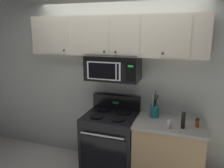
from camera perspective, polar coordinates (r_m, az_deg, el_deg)
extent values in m
cube|color=silver|center=(3.42, 1.62, 1.12)|extent=(5.20, 0.10, 2.70)
cube|color=black|center=(3.41, -0.39, -15.16)|extent=(0.76, 0.64, 0.90)
cube|color=black|center=(3.15, -2.44, -18.00)|extent=(0.67, 0.01, 0.52)
cylinder|color=#B7BABF|center=(2.98, -2.70, -13.35)|extent=(0.61, 0.03, 0.03)
cube|color=black|center=(3.43, 1.16, -4.73)|extent=(0.76, 0.07, 0.22)
cube|color=#19D83F|center=(3.40, 0.97, -4.91)|extent=(0.10, 0.00, 0.04)
cylinder|color=black|center=(3.14, -4.04, -8.42)|extent=(0.19, 0.19, 0.02)
cylinder|color=black|center=(3.04, 1.60, -9.17)|extent=(0.19, 0.19, 0.02)
cylinder|color=black|center=(3.38, -2.20, -6.76)|extent=(0.19, 0.19, 0.02)
cylinder|color=black|center=(3.29, 3.06, -7.37)|extent=(0.19, 0.19, 0.02)
cube|color=black|center=(3.15, 0.32, 4.21)|extent=(0.76, 0.39, 0.35)
cube|color=black|center=(2.94, -0.91, 6.30)|extent=(0.73, 0.01, 0.06)
cube|color=white|center=(2.99, -2.24, 3.41)|extent=(0.49, 0.01, 0.25)
cube|color=black|center=(2.99, -2.26, 3.41)|extent=(0.44, 0.01, 0.22)
cube|color=black|center=(2.88, 4.84, 2.97)|extent=(0.14, 0.01, 0.25)
cube|color=#19D83F|center=(2.86, 4.85, 4.63)|extent=(0.07, 0.00, 0.03)
cylinder|color=#B7BABF|center=(2.91, 1.07, 3.12)|extent=(0.02, 0.02, 0.23)
cube|color=beige|center=(3.14, 0.51, 12.43)|extent=(2.50, 0.33, 0.55)
cube|color=beige|center=(3.34, -14.42, 12.09)|extent=(0.38, 0.01, 0.51)
sphere|color=black|center=(3.27, -12.41, 8.57)|extent=(0.03, 0.03, 0.03)
cube|color=beige|center=(3.05, -4.36, 12.37)|extent=(0.38, 0.01, 0.51)
sphere|color=black|center=(3.00, -2.08, 8.45)|extent=(0.03, 0.03, 0.03)
cube|color=beige|center=(2.91, 3.45, 12.33)|extent=(0.38, 0.01, 0.51)
sphere|color=black|center=(2.95, 0.86, 8.37)|extent=(0.03, 0.03, 0.03)
cube|color=beige|center=(2.81, 16.00, 11.80)|extent=(0.38, 0.01, 0.51)
sphere|color=black|center=(2.82, 13.05, 7.79)|extent=(0.03, 0.03, 0.03)
cube|color=tan|center=(3.28, 14.33, -17.16)|extent=(0.90, 0.62, 0.86)
cube|color=#9E998E|center=(3.08, 14.82, -9.93)|extent=(0.93, 0.65, 0.03)
cylinder|color=teal|center=(3.18, 11.02, -6.99)|extent=(0.13, 0.13, 0.16)
cylinder|color=red|center=(3.14, 11.45, -4.54)|extent=(0.03, 0.05, 0.27)
cylinder|color=#A87A47|center=(3.15, 10.72, -4.52)|extent=(0.04, 0.07, 0.27)
cylinder|color=black|center=(3.11, 11.16, -4.93)|extent=(0.09, 0.02, 0.25)
cylinder|color=teal|center=(3.12, 11.31, -4.79)|extent=(0.03, 0.05, 0.26)
cylinder|color=olive|center=(3.15, 11.01, -4.87)|extent=(0.05, 0.05, 0.23)
cylinder|color=silver|center=(3.13, 10.62, -4.71)|extent=(0.04, 0.05, 0.26)
cylinder|color=#BCBCC1|center=(3.15, 11.50, -4.93)|extent=(0.02, 0.05, 0.22)
cylinder|color=black|center=(3.11, 11.03, -4.46)|extent=(0.04, 0.05, 0.30)
cylinder|color=white|center=(2.88, 14.65, -10.24)|extent=(0.05, 0.05, 0.09)
cylinder|color=#B7BABF|center=(2.85, 14.71, -9.23)|extent=(0.05, 0.05, 0.02)
cylinder|color=black|center=(2.91, 18.06, -8.96)|extent=(0.05, 0.05, 0.21)
cylinder|color=#C64C19|center=(3.03, 21.31, -9.55)|extent=(0.05, 0.05, 0.09)
cylinder|color=black|center=(3.01, 21.39, -8.61)|extent=(0.05, 0.05, 0.02)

